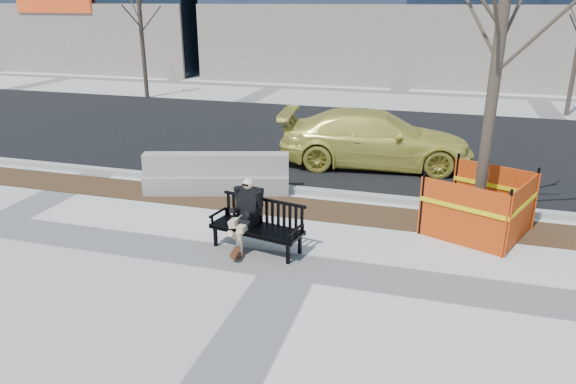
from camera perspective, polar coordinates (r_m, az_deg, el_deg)
name	(u,v)px	position (r m, az deg, el deg)	size (l,w,h in m)	color
ground	(292,266)	(9.06, 0.48, -7.92)	(120.00, 120.00, 0.00)	beige
mulch_strip	(326,211)	(11.36, 4.08, -2.00)	(40.00, 1.20, 0.02)	#47301C
asphalt_street	(368,141)	(17.18, 8.59, 5.42)	(60.00, 10.40, 0.01)	black
curb	(335,194)	(12.21, 5.05, -0.16)	(60.00, 0.25, 0.12)	#9E9B93
bench	(257,249)	(9.65, -3.30, -6.14)	(1.71, 0.61, 0.91)	black
seated_man	(247,246)	(9.80, -4.38, -5.73)	(0.54, 0.89, 1.25)	black
tree_fence	(475,231)	(10.97, 19.31, -3.98)	(2.50, 2.50, 6.25)	#F64912
sedan	(374,165)	(14.65, 9.15, 2.84)	(2.06, 5.07, 1.47)	#D0C34B
jersey_barrier_left	(218,192)	(12.53, -7.53, -0.02)	(3.31, 0.66, 0.95)	gray
far_tree_left	(147,97)	(25.68, -14.79, 9.75)	(2.05, 2.05, 5.54)	#3E3228
far_tree_right	(566,115)	(23.46, 27.54, 7.26)	(1.91, 1.91, 5.15)	#4C3C31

